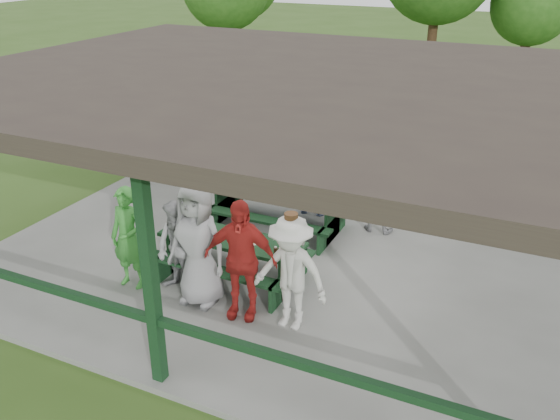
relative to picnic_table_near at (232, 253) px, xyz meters
The scene contains 17 objects.
ground 1.38m from the picnic_table_near, 72.24° to the left, with size 90.00×90.00×0.00m, color #314F18.
concrete_slab 1.36m from the picnic_table_near, 72.24° to the left, with size 10.00×8.00×0.10m, color slate.
pavilion_structure 2.89m from the picnic_table_near, 72.24° to the left, with size 10.60×8.60×3.24m.
picnic_table_near is the anchor object (origin of this frame).
picnic_table_far 2.01m from the picnic_table_near, 94.07° to the left, with size 2.66×1.39×0.75m.
table_setting 0.32m from the picnic_table_near, 31.07° to the left, with size 2.30×0.45×0.10m.
contestant_green 1.68m from the picnic_table_near, 147.00° to the right, with size 0.62×0.41×1.71m, color green.
contestant_grey_left 0.97m from the picnic_table_near, 125.19° to the right, with size 0.76×0.59×1.57m, color gray.
contestant_grey_mid 0.98m from the picnic_table_near, 97.74° to the right, with size 0.96×0.63×1.97m, color gray.
contestant_red 1.18m from the picnic_table_near, 53.68° to the right, with size 1.10×0.46×1.88m, color #A8221E.
contestant_white_fedora 1.70m from the picnic_table_near, 30.18° to the right, with size 1.16×0.70×1.81m.
spectator_lblue 3.00m from the picnic_table_near, 85.65° to the left, with size 1.37×0.44×1.48m, color #7F94C5.
spectator_blue 3.66m from the picnic_table_near, 107.16° to the left, with size 0.68×0.45×1.86m, color #3F59A4.
spectator_grey 3.23m from the picnic_table_near, 59.85° to the left, with size 0.74×0.57×1.52m, color gray.
pickup_truck 8.85m from the picnic_table_near, 69.82° to the left, with size 2.62×5.69×1.58m, color silver.
farm_trailer 8.89m from the picnic_table_near, 104.88° to the left, with size 4.14×2.00×1.44m.
tree_mid 17.62m from the picnic_table_near, 80.01° to the left, with size 2.97×2.97×4.64m.
Camera 1 is at (3.98, -8.65, 5.24)m, focal length 38.00 mm.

